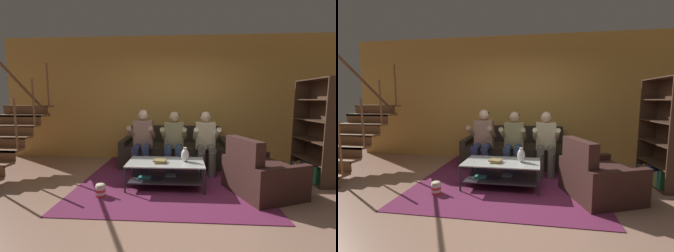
% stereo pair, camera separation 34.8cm
% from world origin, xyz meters
% --- Properties ---
extents(ground, '(16.80, 16.80, 0.00)m').
position_xyz_m(ground, '(0.00, 0.00, 0.00)').
color(ground, '#9C7561').
extents(back_partition, '(8.40, 0.12, 2.90)m').
position_xyz_m(back_partition, '(0.00, 2.46, 1.45)').
color(back_partition, gold).
rests_on(back_partition, ground).
extents(staircase_run, '(0.99, 1.77, 2.22)m').
position_xyz_m(staircase_run, '(-3.22, 0.98, 0.77)').
color(staircase_run, brown).
rests_on(staircase_run, ground).
extents(couch, '(2.28, 0.86, 0.82)m').
position_xyz_m(couch, '(-0.07, 1.91, 0.29)').
color(couch, '#312B22').
rests_on(couch, ground).
extents(person_seated_left, '(0.50, 0.58, 1.23)m').
position_xyz_m(person_seated_left, '(-0.69, 1.41, 0.67)').
color(person_seated_left, navy).
rests_on(person_seated_left, ground).
extents(person_seated_middle, '(0.50, 0.58, 1.19)m').
position_xyz_m(person_seated_middle, '(-0.07, 1.40, 0.66)').
color(person_seated_middle, '#313F5A').
rests_on(person_seated_middle, ground).
extents(person_seated_right, '(0.50, 0.58, 1.20)m').
position_xyz_m(person_seated_right, '(0.56, 1.40, 0.66)').
color(person_seated_right, '#5E5B4F').
rests_on(person_seated_right, ground).
extents(coffee_table, '(1.24, 0.66, 0.42)m').
position_xyz_m(coffee_table, '(-0.17, 0.62, 0.28)').
color(coffee_table, '#B9BEBA').
rests_on(coffee_table, ground).
extents(area_rug, '(3.00, 3.25, 0.01)m').
position_xyz_m(area_rug, '(-0.12, 1.15, 0.01)').
color(area_rug, '#662245').
rests_on(area_rug, ground).
extents(vase, '(0.13, 0.13, 0.24)m').
position_xyz_m(vase, '(0.15, 0.65, 0.53)').
color(vase, silver).
rests_on(vase, coffee_table).
extents(book_stack, '(0.22, 0.21, 0.05)m').
position_xyz_m(book_stack, '(-0.25, 0.56, 0.44)').
color(book_stack, olive).
rests_on(book_stack, coffee_table).
extents(bookshelf, '(0.37, 0.94, 1.79)m').
position_xyz_m(bookshelf, '(2.47, 1.13, 0.67)').
color(bookshelf, '#462E21').
rests_on(bookshelf, ground).
extents(armchair, '(1.16, 1.19, 0.87)m').
position_xyz_m(armchair, '(1.29, 0.43, 0.28)').
color(armchair, '#3A201D').
rests_on(armchair, ground).
extents(popcorn_tub, '(0.14, 0.14, 0.20)m').
position_xyz_m(popcorn_tub, '(-1.10, 0.16, 0.10)').
color(popcorn_tub, red).
rests_on(popcorn_tub, ground).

